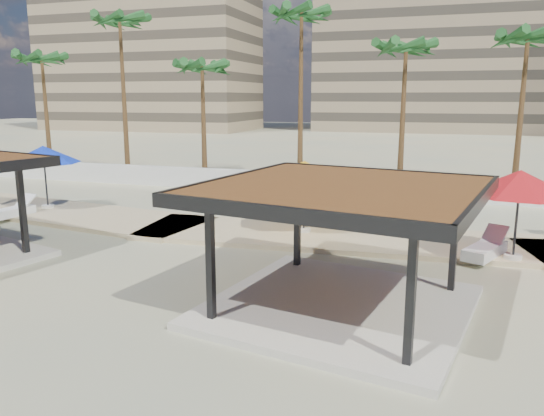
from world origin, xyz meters
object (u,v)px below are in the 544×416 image
at_px(pavilion_central, 341,236).
at_px(lounger_b, 485,250).
at_px(lounger_a, 12,211).
at_px(umbrella_a, 43,155).
at_px(umbrella_c, 520,183).

bearing_deg(pavilion_central, lounger_b, 66.07).
xyz_separation_m(lounger_a, lounger_b, (19.32, 0.01, 0.01)).
xyz_separation_m(umbrella_a, umbrella_c, (19.90, -1.98, -0.03)).
relative_size(pavilion_central, umbrella_a, 2.14).
xyz_separation_m(pavilion_central, lounger_b, (3.76, 5.51, -1.54)).
distance_m(umbrella_c, lounger_a, 20.28).
bearing_deg(umbrella_a, pavilion_central, -25.90).
bearing_deg(lounger_b, lounger_a, 113.94).
relative_size(pavilion_central, umbrella_c, 1.89).
height_order(umbrella_c, lounger_b, umbrella_c).
bearing_deg(umbrella_c, lounger_a, 179.86).
relative_size(umbrella_c, lounger_a, 1.74).
height_order(lounger_a, lounger_b, lounger_b).
height_order(pavilion_central, umbrella_a, pavilion_central).
height_order(umbrella_c, lounger_a, umbrella_c).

